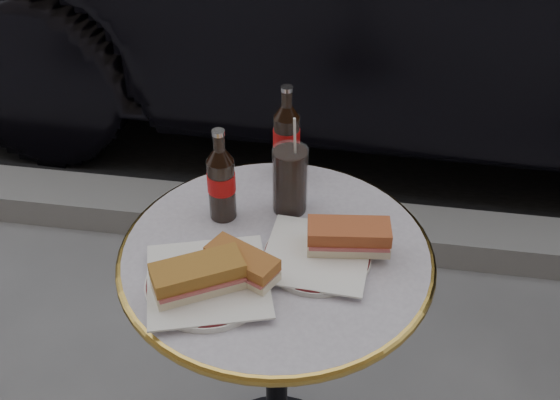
# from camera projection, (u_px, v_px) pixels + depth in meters

# --- Properties ---
(curb) EXTENTS (40.00, 0.20, 0.12)m
(curb) POSITION_uv_depth(u_px,v_px,m) (317.00, 225.00, 2.49)
(curb) COLOR gray
(curb) RESTS_ON ground
(bistro_table) EXTENTS (0.62, 0.62, 0.73)m
(bistro_table) POSITION_uv_depth(u_px,v_px,m) (277.00, 370.00, 1.60)
(bistro_table) COLOR #BAB2C4
(bistro_table) RESTS_ON ground
(plate_left) EXTENTS (0.26, 0.26, 0.01)m
(plate_left) POSITION_uv_depth(u_px,v_px,m) (208.00, 284.00, 1.29)
(plate_left) COLOR white
(plate_left) RESTS_ON bistro_table
(plate_right) EXTENTS (0.25, 0.25, 0.01)m
(plate_right) POSITION_uv_depth(u_px,v_px,m) (317.00, 257.00, 1.35)
(plate_right) COLOR silver
(plate_right) RESTS_ON bistro_table
(sandwich_left_a) EXTENTS (0.18, 0.15, 0.06)m
(sandwich_left_a) POSITION_uv_depth(u_px,v_px,m) (198.00, 278.00, 1.25)
(sandwich_left_a) COLOR #A26A29
(sandwich_left_a) RESTS_ON plate_left
(sandwich_left_b) EXTENTS (0.15, 0.12, 0.05)m
(sandwich_left_b) POSITION_uv_depth(u_px,v_px,m) (242.00, 265.00, 1.29)
(sandwich_left_b) COLOR #A25D29
(sandwich_left_b) RESTS_ON plate_left
(sandwich_right) EXTENTS (0.17, 0.09, 0.05)m
(sandwich_right) POSITION_uv_depth(u_px,v_px,m) (349.00, 238.00, 1.34)
(sandwich_right) COLOR #AE512C
(sandwich_right) RESTS_ON plate_right
(cola_bottle_left) EXTENTS (0.07, 0.07, 0.21)m
(cola_bottle_left) POSITION_uv_depth(u_px,v_px,m) (221.00, 175.00, 1.39)
(cola_bottle_left) COLOR black
(cola_bottle_left) RESTS_ON bistro_table
(cola_bottle_right) EXTENTS (0.07, 0.07, 0.21)m
(cola_bottle_right) POSITION_uv_depth(u_px,v_px,m) (287.00, 130.00, 1.52)
(cola_bottle_right) COLOR black
(cola_bottle_right) RESTS_ON bistro_table
(cola_glass) EXTENTS (0.09, 0.09, 0.15)m
(cola_glass) POSITION_uv_depth(u_px,v_px,m) (290.00, 180.00, 1.43)
(cola_glass) COLOR black
(cola_glass) RESTS_ON bistro_table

